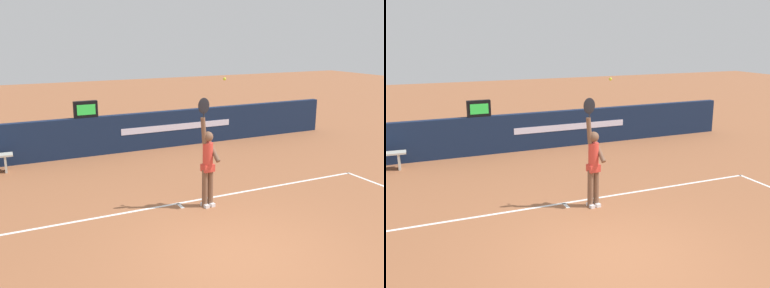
% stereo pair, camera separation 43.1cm
% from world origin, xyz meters
% --- Properties ---
extents(ground_plane, '(60.00, 60.00, 0.00)m').
position_xyz_m(ground_plane, '(0.00, 0.00, 0.00)').
color(ground_plane, '#9A5B39').
extents(court_lines, '(10.40, 5.41, 0.00)m').
position_xyz_m(court_lines, '(0.00, -0.02, 0.00)').
color(court_lines, white).
rests_on(court_lines, ground).
extents(back_wall, '(16.25, 0.25, 1.23)m').
position_xyz_m(back_wall, '(0.00, 7.50, 0.61)').
color(back_wall, '#12203D').
rests_on(back_wall, ground).
extents(speed_display, '(0.72, 0.19, 0.51)m').
position_xyz_m(speed_display, '(-0.93, 7.50, 1.48)').
color(speed_display, black).
rests_on(speed_display, back_wall).
extents(tennis_player, '(0.45, 0.44, 2.44)m').
position_xyz_m(tennis_player, '(0.54, 2.21, 1.01)').
color(tennis_player, brown).
rests_on(tennis_player, ground).
extents(tennis_ball, '(0.07, 0.07, 0.07)m').
position_xyz_m(tennis_ball, '(0.88, 2.13, 2.81)').
color(tennis_ball, '#D0DE30').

